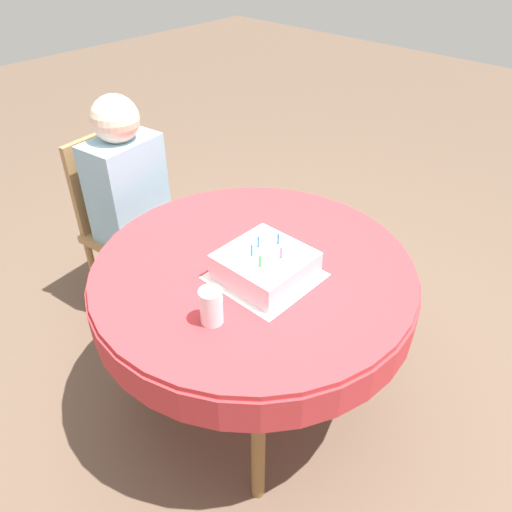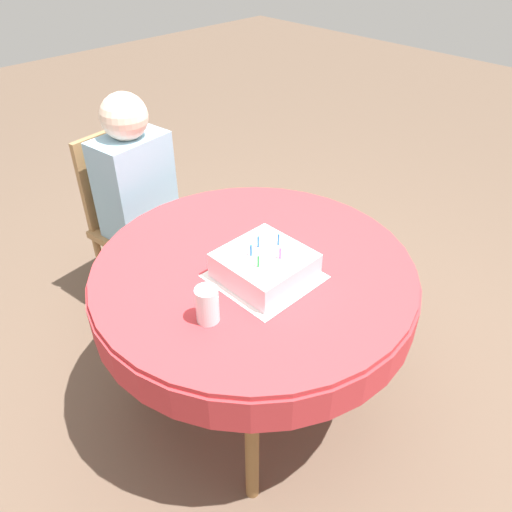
% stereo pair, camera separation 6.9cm
% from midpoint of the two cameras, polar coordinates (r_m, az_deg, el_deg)
% --- Properties ---
extents(ground_plane, '(12.00, 12.00, 0.00)m').
position_cam_midpoint_polar(ground_plane, '(2.36, 0.65, -15.44)').
color(ground_plane, brown).
extents(dining_table, '(1.21, 1.21, 0.74)m').
position_cam_midpoint_polar(dining_table, '(1.89, 0.78, -3.11)').
color(dining_table, '#BC3338').
rests_on(dining_table, ground_plane).
extents(chair, '(0.45, 0.45, 0.93)m').
position_cam_midpoint_polar(chair, '(2.64, -13.31, 4.40)').
color(chair, '#A37A4C').
rests_on(chair, ground_plane).
extents(person, '(0.37, 0.35, 1.15)m').
position_cam_midpoint_polar(person, '(2.47, -12.52, 7.67)').
color(person, beige).
rests_on(person, ground_plane).
extents(napkin, '(0.33, 0.33, 0.00)m').
position_cam_midpoint_polar(napkin, '(1.78, 2.10, -2.37)').
color(napkin, white).
rests_on(napkin, dining_table).
extents(birthday_cake, '(0.28, 0.28, 0.14)m').
position_cam_midpoint_polar(birthday_cake, '(1.75, 2.13, -1.11)').
color(birthday_cake, silver).
rests_on(birthday_cake, dining_table).
extents(drinking_glass, '(0.08, 0.08, 0.12)m').
position_cam_midpoint_polar(drinking_glass, '(1.58, -4.34, -5.60)').
color(drinking_glass, silver).
rests_on(drinking_glass, dining_table).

